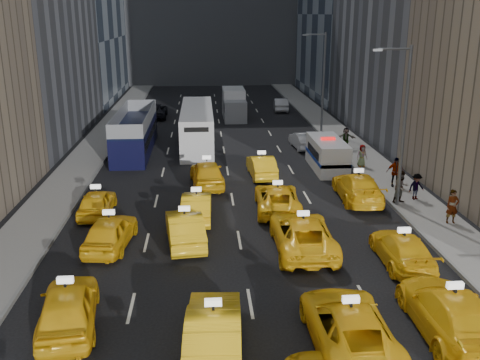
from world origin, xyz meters
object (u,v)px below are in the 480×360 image
(double_decker, at_px, (135,132))
(city_bus, at_px, (197,127))
(nypd_van, at_px, (327,155))
(pedestrian_0, at_px, (452,206))
(box_truck, at_px, (234,104))

(double_decker, distance_m, city_bus, 5.24)
(nypd_van, relative_size, pedestrian_0, 3.01)
(city_bus, height_order, pedestrian_0, city_bus)
(double_decker, xyz_separation_m, city_bus, (4.91, 1.82, -0.04))
(city_bus, xyz_separation_m, box_truck, (3.78, 11.72, -0.09))
(city_bus, bearing_deg, double_decker, -166.93)
(double_decker, bearing_deg, pedestrian_0, -36.84)
(nypd_van, xyz_separation_m, city_bus, (-9.18, 7.97, 0.52))
(city_bus, distance_m, box_truck, 12.32)
(double_decker, relative_size, city_bus, 0.91)
(city_bus, bearing_deg, box_truck, 64.86)
(box_truck, bearing_deg, pedestrian_0, -72.66)
(double_decker, bearing_deg, box_truck, 63.62)
(box_truck, height_order, pedestrian_0, box_truck)
(city_bus, distance_m, pedestrian_0, 23.02)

